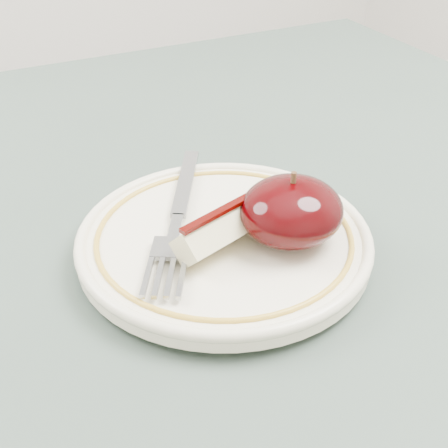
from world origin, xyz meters
name	(u,v)px	position (x,y,z in m)	size (l,w,h in m)	color
table	(220,312)	(0.00, 0.00, 0.66)	(0.90, 0.90, 0.75)	brown
plate	(224,240)	(-0.01, -0.03, 0.76)	(0.22, 0.22, 0.02)	#F5EACD
apple_half	(291,211)	(0.03, -0.06, 0.79)	(0.08, 0.07, 0.06)	black
apple_wedge	(219,231)	(-0.02, -0.04, 0.78)	(0.07, 0.05, 0.03)	beige
fork	(178,217)	(-0.04, 0.00, 0.77)	(0.12, 0.18, 0.00)	gray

